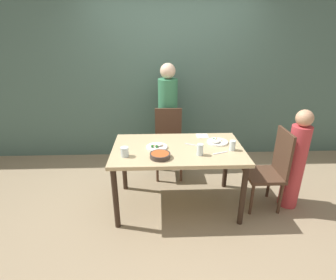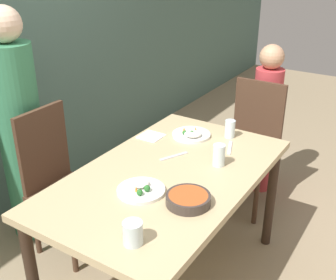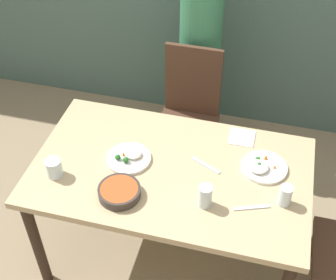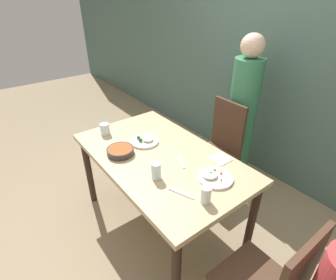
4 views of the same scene
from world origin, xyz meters
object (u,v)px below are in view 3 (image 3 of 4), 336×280
object	(u,v)px
chair_adult_spot	(189,113)
glass_water_tall	(285,195)
plate_rice_adult	(129,158)
bowl_curry	(119,192)
person_adult	(199,60)

from	to	relation	value
chair_adult_spot	glass_water_tall	distance (m)	1.13
chair_adult_spot	plate_rice_adult	world-z (taller)	chair_adult_spot
bowl_curry	person_adult	bearing A→B (deg)	84.45
person_adult	bowl_curry	bearing A→B (deg)	-95.55
person_adult	bowl_curry	distance (m)	1.33
person_adult	glass_water_tall	xyz separation A→B (m)	(0.66, -1.16, 0.08)
person_adult	bowl_curry	size ratio (longest dim) A/B	7.34
chair_adult_spot	plate_rice_adult	xyz separation A→B (m)	(-0.16, -0.77, 0.27)
chair_adult_spot	person_adult	xyz separation A→B (m)	(0.00, 0.30, 0.23)
glass_water_tall	person_adult	bearing A→B (deg)	119.53
bowl_curry	plate_rice_adult	size ratio (longest dim) A/B	0.89
person_adult	glass_water_tall	world-z (taller)	person_adult
chair_adult_spot	person_adult	size ratio (longest dim) A/B	0.62
glass_water_tall	bowl_curry	bearing A→B (deg)	-168.94
person_adult	plate_rice_adult	bearing A→B (deg)	-98.49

